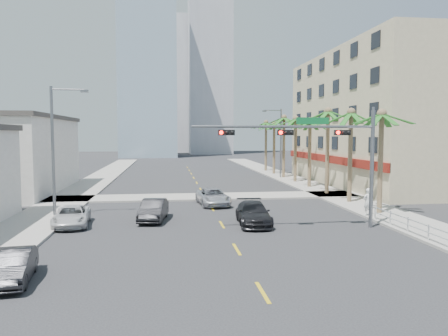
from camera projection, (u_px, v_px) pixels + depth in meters
name	position (u px, v px, depth m)	size (l,w,h in m)	color
ground	(252.00, 275.00, 17.88)	(260.00, 260.00, 0.00)	#262628
sidewalk_right	(340.00, 197.00, 39.18)	(4.00, 120.00, 0.15)	gray
sidewalk_left	(63.00, 203.00, 36.10)	(4.00, 120.00, 0.15)	gray
sidewalk_cross	(206.00, 197.00, 39.62)	(80.00, 4.00, 0.15)	gray
building_right	(391.00, 119.00, 49.77)	(15.25, 28.00, 15.00)	tan
building_left_far	(2.00, 156.00, 42.78)	(11.00, 18.00, 7.20)	beige
tower_far_left	(148.00, 61.00, 108.90)	(14.00, 14.00, 48.00)	#99B2C6
tower_far_right	(210.00, 49.00, 125.44)	(12.00, 12.00, 60.00)	#ADADB2
tower_far_center	(168.00, 86.00, 139.43)	(16.00, 16.00, 42.00)	#ADADB2
traffic_signal_mast	(322.00, 146.00, 26.09)	(11.12, 0.54, 7.20)	slate
palm_tree_0	(382.00, 115.00, 30.67)	(4.80, 4.80, 7.80)	brown
palm_tree_1	(351.00, 114.00, 35.79)	(4.80, 4.80, 8.16)	brown
palm_tree_2	(328.00, 112.00, 40.90)	(4.80, 4.80, 8.52)	brown
palm_tree_3	(310.00, 121.00, 46.10)	(4.80, 4.80, 7.80)	brown
palm_tree_4	(296.00, 120.00, 51.21)	(4.80, 4.80, 8.16)	brown
palm_tree_5	(284.00, 118.00, 56.33)	(4.80, 4.80, 8.52)	brown
palm_tree_6	(274.00, 125.00, 61.52)	(4.80, 4.80, 7.80)	brown
palm_tree_7	(266.00, 123.00, 66.63)	(4.80, 4.80, 8.16)	brown
streetlight_left	(56.00, 144.00, 29.91)	(2.55, 0.25, 9.00)	slate
streetlight_right	(279.00, 139.00, 56.46)	(2.55, 0.25, 9.00)	slate
guardrail	(408.00, 223.00, 25.08)	(0.08, 8.08, 1.00)	silver
car_parked_mid	(13.00, 266.00, 16.95)	(1.33, 3.83, 1.26)	black
car_parked_far	(72.00, 216.00, 27.35)	(2.07, 4.50, 1.25)	silver
car_lane_left	(153.00, 210.00, 29.07)	(1.50, 4.30, 1.42)	black
car_lane_center	(213.00, 197.00, 35.39)	(2.23, 4.85, 1.35)	silver
car_lane_right	(253.00, 213.00, 27.82)	(1.98, 4.88, 1.42)	black
pedestrian	(367.00, 202.00, 30.14)	(0.69, 0.45, 1.88)	white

